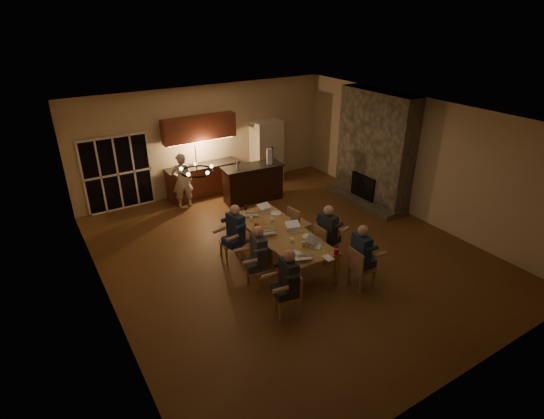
{
  "coord_description": "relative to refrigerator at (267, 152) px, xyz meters",
  "views": [
    {
      "loc": [
        -4.83,
        -7.08,
        5.25
      ],
      "look_at": [
        -0.27,
        0.3,
        1.06
      ],
      "focal_mm": 28.0,
      "sensor_mm": 36.0,
      "label": 1
    }
  ],
  "objects": [
    {
      "name": "left_wall",
      "position": [
        -5.92,
        -4.15,
        0.6
      ],
      "size": [
        0.04,
        9.0,
        3.2
      ],
      "primitive_type": "cube",
      "color": "#CCAF90",
      "rests_on": "ground"
    },
    {
      "name": "laptop_c",
      "position": [
        -2.53,
        -4.27,
        -0.14
      ],
      "size": [
        0.39,
        0.37,
        0.23
      ],
      "primitive_type": null,
      "rotation": [
        0.0,
        0.0,
        2.82
      ],
      "color": "silver",
      "rests_on": "dining_table"
    },
    {
      "name": "redcup_near",
      "position": [
        -1.82,
        -5.74,
        -0.19
      ],
      "size": [
        0.1,
        0.1,
        0.12
      ],
      "primitive_type": "cylinder",
      "color": "#B30B1F",
      "rests_on": "dining_table"
    },
    {
      "name": "chair_right_far",
      "position": [
        -1.34,
        -3.78,
        -0.55
      ],
      "size": [
        0.49,
        0.49,
        0.89
      ],
      "primitive_type": null,
      "rotation": [
        0.0,
        0.0,
        1.68
      ],
      "color": "#A77C53",
      "rests_on": "ground"
    },
    {
      "name": "laptop_f",
      "position": [
        -2.02,
        -3.36,
        -0.14
      ],
      "size": [
        0.34,
        0.3,
        0.23
      ],
      "primitive_type": null,
      "rotation": [
        0.0,
        0.0,
        0.06
      ],
      "color": "silver",
      "rests_on": "dining_table"
    },
    {
      "name": "mug_front",
      "position": [
        -2.32,
        -4.89,
        -0.2
      ],
      "size": [
        0.07,
        0.07,
        0.1
      ],
      "primitive_type": "cylinder",
      "color": "white",
      "rests_on": "dining_table"
    },
    {
      "name": "person_left_far",
      "position": [
        -3.09,
        -3.81,
        -0.31
      ],
      "size": [
        0.7,
        0.7,
        1.38
      ],
      "primitive_type": null,
      "rotation": [
        0.0,
        0.0,
        -1.38
      ],
      "color": "#1E2B4C",
      "rests_on": "ground"
    },
    {
      "name": "kitchenette",
      "position": [
        -2.2,
        0.05,
        0.2
      ],
      "size": [
        2.24,
        0.68,
        2.4
      ],
      "primitive_type": null,
      "color": "maroon",
      "rests_on": "ground"
    },
    {
      "name": "bar_island",
      "position": [
        -1.15,
        -1.13,
        -0.46
      ],
      "size": [
        1.83,
        0.84,
        1.08
      ],
      "primitive_type": "cube",
      "rotation": [
        0.0,
        0.0,
        -0.09
      ],
      "color": "black",
      "rests_on": "ground"
    },
    {
      "name": "mug_mid",
      "position": [
        -2.2,
        -3.89,
        -0.2
      ],
      "size": [
        0.08,
        0.08,
        0.1
      ],
      "primitive_type": "cylinder",
      "color": "white",
      "rests_on": "dining_table"
    },
    {
      "name": "person_left_near",
      "position": [
        -3.12,
        -5.97,
        -0.31
      ],
      "size": [
        0.67,
        0.67,
        1.38
      ],
      "primitive_type": null,
      "rotation": [
        0.0,
        0.0,
        -1.7
      ],
      "color": "#272B33",
      "rests_on": "ground"
    },
    {
      "name": "laptop_b",
      "position": [
        -1.95,
        -5.25,
        -0.14
      ],
      "size": [
        0.42,
        0.42,
        0.23
      ],
      "primitive_type": null,
      "rotation": [
        0.0,
        0.0,
        0.66
      ],
      "color": "silver",
      "rests_on": "dining_table"
    },
    {
      "name": "laptop_d",
      "position": [
        -2.0,
        -4.49,
        -0.14
      ],
      "size": [
        0.38,
        0.35,
        0.23
      ],
      "primitive_type": null,
      "rotation": [
        0.0,
        0.0,
        -0.25
      ],
      "color": "silver",
      "rests_on": "dining_table"
    },
    {
      "name": "bar_blender",
      "position": [
        -0.64,
        -1.24,
        0.31
      ],
      "size": [
        0.18,
        0.18,
        0.45
      ],
      "primitive_type": "cube",
      "rotation": [
        0.0,
        0.0,
        -0.34
      ],
      "color": "silver",
      "rests_on": "bar_island"
    },
    {
      "name": "back_wall",
      "position": [
        -1.9,
        0.37,
        0.6
      ],
      "size": [
        8.0,
        0.04,
        3.2
      ],
      "primitive_type": "cube",
      "color": "#CCAF90",
      "rests_on": "ground"
    },
    {
      "name": "right_wall",
      "position": [
        2.12,
        -4.15,
        0.6
      ],
      "size": [
        0.04,
        9.0,
        3.2
      ],
      "primitive_type": "cube",
      "color": "#CCAF90",
      "rests_on": "ground"
    },
    {
      "name": "ceiling",
      "position": [
        -1.9,
        -4.15,
        2.22
      ],
      "size": [
        8.0,
        9.0,
        0.04
      ],
      "primitive_type": "cube",
      "color": "white",
      "rests_on": "back_wall"
    },
    {
      "name": "french_doors",
      "position": [
        -4.6,
        0.32,
        0.05
      ],
      "size": [
        1.86,
        0.08,
        2.1
      ],
      "primitive_type": "cube",
      "color": "black",
      "rests_on": "ground"
    },
    {
      "name": "dining_table",
      "position": [
        -2.26,
        -4.37,
        -0.62
      ],
      "size": [
        1.1,
        2.8,
        0.75
      ],
      "primitive_type": "cube",
      "color": "#AB8144",
      "rests_on": "ground"
    },
    {
      "name": "chair_right_near",
      "position": [
        -1.37,
        -6.04,
        -0.55
      ],
      "size": [
        0.45,
        0.45,
        0.89
      ],
      "primitive_type": null,
      "rotation": [
        0.0,
        0.0,
        1.54
      ],
      "color": "#A77C53",
      "rests_on": "ground"
    },
    {
      "name": "notepad",
      "position": [
        -2.05,
        -5.77,
        -0.24
      ],
      "size": [
        0.17,
        0.23,
        0.01
      ],
      "primitive_type": "cube",
      "rotation": [
        0.0,
        0.0,
        -0.01
      ],
      "color": "white",
      "rests_on": "dining_table"
    },
    {
      "name": "bar_bottle",
      "position": [
        -1.63,
        -1.14,
        0.2
      ],
      "size": [
        0.07,
        0.07,
        0.24
      ],
      "primitive_type": "cylinder",
      "color": "#99999E",
      "rests_on": "bar_island"
    },
    {
      "name": "mug_back",
      "position": [
        -2.56,
        -3.57,
        -0.2
      ],
      "size": [
        0.07,
        0.07,
        0.1
      ],
      "primitive_type": "cylinder",
      "color": "white",
      "rests_on": "dining_table"
    },
    {
      "name": "chair_left_mid",
      "position": [
        -3.14,
        -4.94,
        -0.55
      ],
      "size": [
        0.45,
        0.45,
        0.89
      ],
      "primitive_type": null,
      "rotation": [
        0.0,
        0.0,
        -1.54
      ],
      "color": "#A77C53",
      "rests_on": "ground"
    },
    {
      "name": "chair_left_near",
      "position": [
        -3.15,
        -5.97,
        -0.55
      ],
      "size": [
        0.55,
        0.55,
        0.89
      ],
      "primitive_type": null,
      "rotation": [
        0.0,
        0.0,
        -1.87
      ],
      "color": "#A77C53",
      "rests_on": "ground"
    },
    {
      "name": "plate_near",
      "position": [
        -1.89,
        -4.88,
        -0.24
      ],
      "size": [
        0.25,
        0.25,
        0.02
      ],
      "primitive_type": "cylinder",
      "color": "white",
      "rests_on": "dining_table"
    },
    {
      "name": "refrigerator",
      "position": [
        0.0,
        0.0,
        0.0
      ],
      "size": [
        0.9,
        0.68,
        2.0
      ],
      "primitive_type": "cube",
      "color": "beige",
      "rests_on": "ground"
    },
    {
      "name": "laptop_e",
      "position": [
        -2.42,
        -3.3,
        -0.14
      ],
      "size": [
        0.4,
        0.38,
        0.23
      ],
      "primitive_type": null,
      "rotation": [
        0.0,
        0.0,
        2.76
      ],
      "color": "silver",
      "rests_on": "dining_table"
    },
    {
      "name": "person_left_mid",
      "position": [
        -3.14,
        -4.91,
        -0.31
      ],
      "size": [
        0.68,
        0.68,
        1.38
      ],
      "primitive_type": null,
      "rotation": [
        0.0,
        0.0,
        -1.72
      ],
      "color": "#3C4248",
      "rests_on": "ground"
    },
    {
      "name": "floor",
      "position": [
        -1.9,
        -4.15,
        -1.0
      ],
      "size": [
        9.0,
        9.0,
        0.0
      ],
      "primitive_type": "plane",
      "color": "brown",
      "rests_on": "ground"
    },
    {
      "name": "person_right_near",
      "position": [
        -1.38,
        -5.97,
        -0.31
      ],
      "size": [
        0.66,
        0.66,
        1.38
      ],
      "primitive_type": null,
      "rotation": [
        0.0,
        0.0,
        1.47
      ],
      "color": "#1E2B4C",
      "rests_on": "ground"
    },
    {
      "name": "can_right",
      "position": [
        -1.81,
        -4.12,
        -0.19
      ],
      "size": [
        0.06,
        0.06,
        0.12
      ],
      "primitive_type": "cylinder",
      "color": "#B2B2B7",
      "rests_on": "dining_table"
    },
    {
      "name": "can_cola",
      "position": [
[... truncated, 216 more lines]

